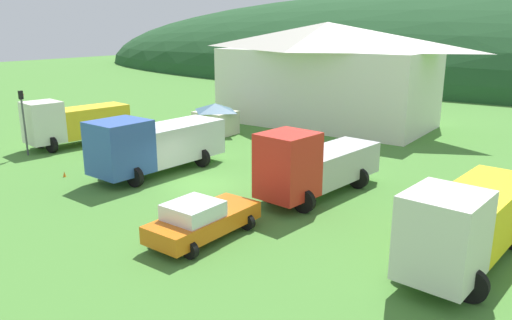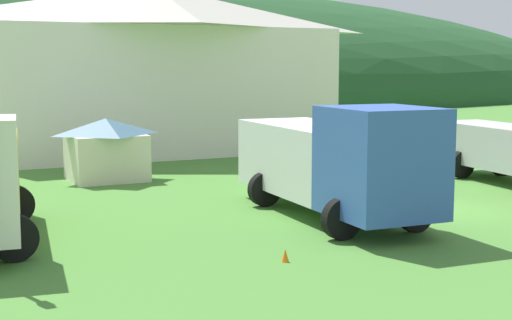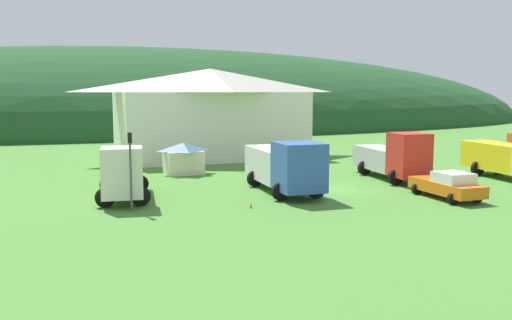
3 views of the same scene
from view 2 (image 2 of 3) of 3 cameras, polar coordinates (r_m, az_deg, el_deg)
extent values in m
plane|color=#477F33|center=(23.99, 13.71, -3.71)|extent=(200.00, 200.00, 0.00)
ellipsoid|color=#1E4723|center=(88.30, -16.66, 4.11)|extent=(167.93, 60.00, 28.38)
cube|color=white|center=(39.29, -7.91, 5.32)|extent=(17.27, 8.81, 6.34)
pyramid|color=#B7B2A3|center=(39.37, -8.03, 11.55)|extent=(18.65, 9.52, 2.22)
cube|color=beige|center=(29.63, -11.40, 0.20)|extent=(2.81, 2.55, 1.80)
pyramid|color=#42667F|center=(29.51, -11.46, 2.54)|extent=(3.03, 2.75, 0.63)
cylinder|color=black|center=(18.05, -18.07, -5.72)|extent=(1.10, 0.30, 1.10)
cylinder|color=black|center=(22.29, -18.03, -3.27)|extent=(1.10, 0.30, 1.10)
cube|color=#3356AD|center=(19.74, 9.53, -0.13)|extent=(2.75, 3.03, 2.86)
cube|color=black|center=(19.55, 9.80, 1.65)|extent=(1.52, 2.38, 0.92)
cube|color=silver|center=(23.38, 4.04, 0.18)|extent=(2.92, 5.60, 2.12)
cylinder|color=black|center=(20.60, 12.13, -3.92)|extent=(1.10, 0.30, 1.10)
cylinder|color=black|center=(19.40, 6.60, -4.50)|extent=(1.10, 0.30, 1.10)
cylinder|color=black|center=(24.77, 5.51, -1.90)|extent=(1.10, 0.30, 1.10)
cylinder|color=black|center=(23.78, 0.68, -2.26)|extent=(1.10, 0.30, 1.10)
cube|color=#B2B2B7|center=(30.59, 17.92, 1.07)|extent=(2.87, 5.64, 1.62)
cylinder|color=black|center=(31.92, 18.36, -0.17)|extent=(1.10, 0.30, 1.10)
cylinder|color=black|center=(30.75, 15.51, -0.33)|extent=(1.10, 0.30, 1.10)
cone|color=orange|center=(17.28, 2.25, -7.81)|extent=(0.36, 0.36, 0.61)
camera|label=1|loc=(32.65, 66.00, 9.66)|focal=34.76mm
camera|label=3|loc=(13.20, 164.19, 1.12)|focal=38.07mm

